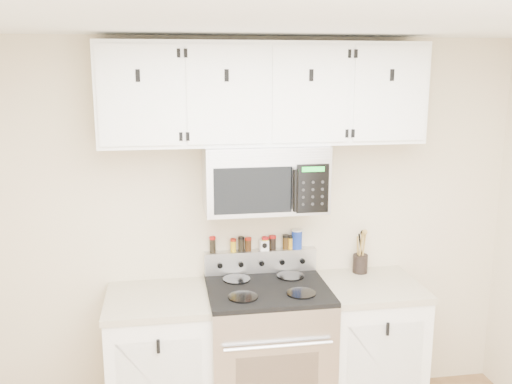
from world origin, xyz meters
TOP-DOWN VIEW (x-y plane):
  - back_wall at (0.00, 1.75)m, footprint 3.50×0.01m
  - ceiling at (0.00, 0.00)m, footprint 3.50×3.50m
  - range at (0.00, 1.43)m, footprint 0.76×0.65m
  - base_cabinet_left at (-0.69, 1.45)m, footprint 0.64×0.62m
  - base_cabinet_right at (0.69, 1.45)m, footprint 0.64×0.62m
  - microwave at (0.00, 1.55)m, footprint 0.76×0.44m
  - upper_cabinets at (-0.00, 1.58)m, footprint 2.00×0.35m
  - utensil_crock at (0.69, 1.66)m, footprint 0.10×0.10m
  - kitchen_timer at (0.02, 1.71)m, footprint 0.06×0.05m
  - salt_canister at (0.25, 1.71)m, footprint 0.07×0.07m
  - spice_jar_0 at (-0.32, 1.71)m, footprint 0.04×0.04m
  - spice_jar_1 at (-0.18, 1.71)m, footprint 0.04×0.04m
  - spice_jar_2 at (-0.13, 1.71)m, footprint 0.04×0.04m
  - spice_jar_3 at (-0.08, 1.71)m, footprint 0.04×0.04m
  - spice_jar_4 at (0.03, 1.71)m, footprint 0.05×0.05m
  - spice_jar_5 at (0.08, 1.71)m, footprint 0.05×0.05m
  - spice_jar_6 at (0.17, 1.71)m, footprint 0.04×0.04m
  - spice_jar_7 at (0.21, 1.71)m, footprint 0.04×0.04m

SIDE VIEW (x-z plane):
  - base_cabinet_left at x=-0.69m, z-range 0.00..0.92m
  - base_cabinet_right at x=0.69m, z-range 0.00..0.92m
  - range at x=0.00m, z-range -0.06..1.04m
  - utensil_crock at x=0.69m, z-range 0.85..1.14m
  - kitchen_timer at x=0.02m, z-range 1.10..1.17m
  - spice_jar_1 at x=-0.18m, z-range 1.10..1.19m
  - spice_jar_4 at x=0.03m, z-range 1.10..1.19m
  - spice_jar_7 at x=0.21m, z-range 1.10..1.19m
  - spice_jar_3 at x=-0.08m, z-range 1.10..1.19m
  - spice_jar_5 at x=0.08m, z-range 1.10..1.20m
  - spice_jar_6 at x=0.17m, z-range 1.10..1.20m
  - spice_jar_2 at x=-0.13m, z-range 1.10..1.20m
  - spice_jar_0 at x=-0.32m, z-range 1.10..1.21m
  - salt_canister at x=0.25m, z-range 1.10..1.23m
  - back_wall at x=0.00m, z-range 0.00..2.50m
  - microwave at x=0.00m, z-range 1.42..1.84m
  - upper_cabinets at x=0.00m, z-range 1.84..2.46m
  - ceiling at x=0.00m, z-range 2.49..2.50m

